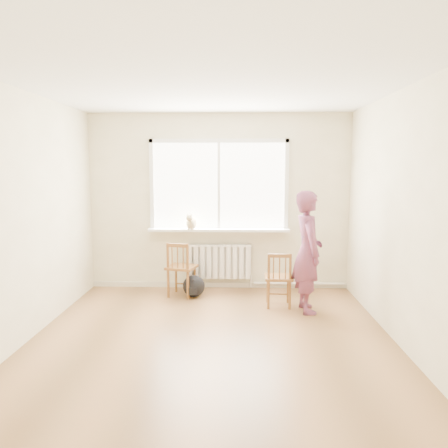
# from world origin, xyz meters

# --- Properties ---
(floor) EXTENTS (4.50, 4.50, 0.00)m
(floor) POSITION_xyz_m (0.00, 0.00, 0.00)
(floor) COLOR #99693F
(floor) RESTS_ON ground
(ceiling) EXTENTS (4.50, 4.50, 0.00)m
(ceiling) POSITION_xyz_m (0.00, 0.00, 2.70)
(ceiling) COLOR white
(ceiling) RESTS_ON back_wall
(back_wall) EXTENTS (4.00, 0.01, 2.70)m
(back_wall) POSITION_xyz_m (0.00, 2.25, 1.35)
(back_wall) COLOR #F1E6C1
(back_wall) RESTS_ON ground
(window) EXTENTS (2.12, 0.05, 1.42)m
(window) POSITION_xyz_m (0.00, 2.22, 1.66)
(window) COLOR white
(window) RESTS_ON back_wall
(windowsill) EXTENTS (2.15, 0.22, 0.04)m
(windowsill) POSITION_xyz_m (0.00, 2.14, 0.93)
(windowsill) COLOR white
(windowsill) RESTS_ON back_wall
(radiator) EXTENTS (1.00, 0.12, 0.55)m
(radiator) POSITION_xyz_m (0.00, 2.16, 0.44)
(radiator) COLOR white
(radiator) RESTS_ON back_wall
(heating_pipe) EXTENTS (1.40, 0.04, 0.04)m
(heating_pipe) POSITION_xyz_m (1.25, 2.19, 0.08)
(heating_pipe) COLOR silver
(heating_pipe) RESTS_ON back_wall
(baseboard) EXTENTS (4.00, 0.03, 0.08)m
(baseboard) POSITION_xyz_m (0.00, 2.23, 0.04)
(baseboard) COLOR beige
(baseboard) RESTS_ON ground
(chair_left) EXTENTS (0.48, 0.46, 0.81)m
(chair_left) POSITION_xyz_m (-0.54, 1.74, 0.41)
(chair_left) COLOR brown
(chair_left) RESTS_ON floor
(chair_right) EXTENTS (0.38, 0.37, 0.75)m
(chair_right) POSITION_xyz_m (0.85, 1.29, 0.38)
(chair_right) COLOR brown
(chair_right) RESTS_ON floor
(person) EXTENTS (0.44, 0.62, 1.59)m
(person) POSITION_xyz_m (1.20, 1.13, 0.79)
(person) COLOR #AE3A66
(person) RESTS_ON floor
(cat) EXTENTS (0.20, 0.38, 0.25)m
(cat) POSITION_xyz_m (-0.41, 2.06, 1.05)
(cat) COLOR beige
(cat) RESTS_ON windowsill
(backpack) EXTENTS (0.38, 0.33, 0.32)m
(backpack) POSITION_xyz_m (-0.35, 1.71, 0.16)
(backpack) COLOR black
(backpack) RESTS_ON floor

